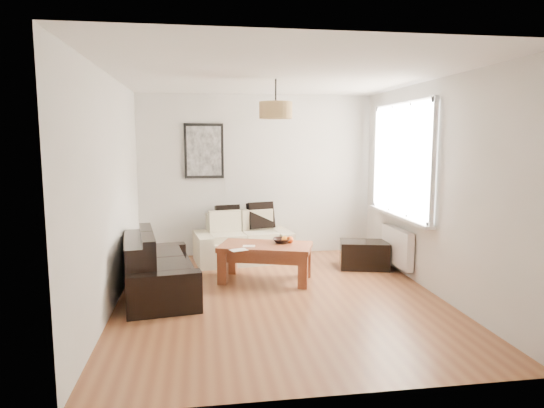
{
  "coord_description": "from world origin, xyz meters",
  "views": [
    {
      "loc": [
        -0.91,
        -5.43,
        1.88
      ],
      "look_at": [
        0.0,
        0.6,
        1.05
      ],
      "focal_mm": 31.3,
      "sensor_mm": 36.0,
      "label": 1
    }
  ],
  "objects": [
    {
      "name": "wall_back",
      "position": [
        0.0,
        2.25,
        1.3
      ],
      "size": [
        3.8,
        0.04,
        2.6
      ],
      "primitive_type": null,
      "color": "silver",
      "rests_on": "floor"
    },
    {
      "name": "poster",
      "position": [
        -0.85,
        2.22,
        1.7
      ],
      "size": [
        0.62,
        0.04,
        0.87
      ],
      "primitive_type": null,
      "color": "black",
      "rests_on": "wall_back"
    },
    {
      "name": "orange_a",
      "position": [
        0.27,
        0.79,
        0.53
      ],
      "size": [
        0.1,
        0.1,
        0.09
      ],
      "primitive_type": "sphere",
      "rotation": [
        0.0,
        0.0,
        0.26
      ],
      "color": "orange",
      "rests_on": "fruit_bowl"
    },
    {
      "name": "coffee_table",
      "position": [
        -0.07,
        0.7,
        0.25
      ],
      "size": [
        1.35,
        1.0,
        0.49
      ],
      "primitive_type": null,
      "rotation": [
        0.0,
        0.0,
        -0.32
      ],
      "color": "brown",
      "rests_on": "floor"
    },
    {
      "name": "cushion_right",
      "position": [
        0.02,
        1.96,
        0.68
      ],
      "size": [
        0.44,
        0.24,
        0.42
      ],
      "primitive_type": "cube",
      "rotation": [
        0.0,
        0.0,
        0.27
      ],
      "color": "black",
      "rests_on": "loveseat_cream"
    },
    {
      "name": "wall_left",
      "position": [
        -1.9,
        0.0,
        1.3
      ],
      "size": [
        0.04,
        4.5,
        2.6
      ],
      "primitive_type": null,
      "color": "silver",
      "rests_on": "floor"
    },
    {
      "name": "orange_c",
      "position": [
        0.21,
        0.81,
        0.53
      ],
      "size": [
        0.11,
        0.11,
        0.09
      ],
      "primitive_type": "sphere",
      "rotation": [
        0.0,
        0.0,
        0.27
      ],
      "color": "orange",
      "rests_on": "fruit_bowl"
    },
    {
      "name": "ceiling",
      "position": [
        0.0,
        0.0,
        2.6
      ],
      "size": [
        3.8,
        4.5,
        0.0
      ],
      "primitive_type": null,
      "color": "white",
      "rests_on": "floor"
    },
    {
      "name": "ottoman",
      "position": [
        1.45,
        1.1,
        0.2
      ],
      "size": [
        0.78,
        0.6,
        0.4
      ],
      "primitive_type": "cube",
      "rotation": [
        0.0,
        0.0,
        -0.24
      ],
      "color": "black",
      "rests_on": "floor"
    },
    {
      "name": "pendant_shade",
      "position": [
        0.0,
        0.3,
        2.23
      ],
      "size": [
        0.4,
        0.4,
        0.2
      ],
      "primitive_type": "cylinder",
      "color": "tan",
      "rests_on": "ceiling"
    },
    {
      "name": "wall_front",
      "position": [
        0.0,
        -2.25,
        1.3
      ],
      "size": [
        3.8,
        0.04,
        2.6
      ],
      "primitive_type": null,
      "color": "silver",
      "rests_on": "floor"
    },
    {
      "name": "papers",
      "position": [
        -0.45,
        0.42,
        0.5
      ],
      "size": [
        0.25,
        0.21,
        0.01
      ],
      "primitive_type": "cube",
      "rotation": [
        0.0,
        0.0,
        0.35
      ],
      "color": "white",
      "rests_on": "coffee_table"
    },
    {
      "name": "fruit_bowl",
      "position": [
        0.16,
        0.78,
        0.52
      ],
      "size": [
        0.3,
        0.3,
        0.06
      ],
      "primitive_type": "imported",
      "rotation": [
        0.0,
        0.0,
        -0.24
      ],
      "color": "black",
      "rests_on": "coffee_table"
    },
    {
      "name": "loveseat_cream",
      "position": [
        -0.28,
        1.78,
        0.36
      ],
      "size": [
        1.56,
        1.0,
        0.72
      ],
      "primitive_type": null,
      "rotation": [
        0.0,
        0.0,
        0.15
      ],
      "color": "beige",
      "rests_on": "floor"
    },
    {
      "name": "orange_b",
      "position": [
        0.27,
        0.77,
        0.53
      ],
      "size": [
        0.1,
        0.1,
        0.09
      ],
      "primitive_type": "sphere",
      "rotation": [
        0.0,
        0.0,
        -0.1
      ],
      "color": "#F35414",
      "rests_on": "fruit_bowl"
    },
    {
      "name": "window_bay",
      "position": [
        1.86,
        0.8,
        1.6
      ],
      "size": [
        0.14,
        1.9,
        1.6
      ],
      "primitive_type": null,
      "color": "white",
      "rests_on": "wall_right"
    },
    {
      "name": "radiator",
      "position": [
        1.82,
        0.8,
        0.38
      ],
      "size": [
        0.1,
        0.9,
        0.52
      ],
      "primitive_type": "cube",
      "color": "white",
      "rests_on": "wall_right"
    },
    {
      "name": "cushion_left",
      "position": [
        -0.5,
        1.96,
        0.67
      ],
      "size": [
        0.4,
        0.19,
        0.38
      ],
      "primitive_type": "cube",
      "rotation": [
        0.0,
        0.0,
        0.18
      ],
      "color": "black",
      "rests_on": "loveseat_cream"
    },
    {
      "name": "floor",
      "position": [
        0.0,
        0.0,
        0.0
      ],
      "size": [
        4.5,
        4.5,
        0.0
      ],
      "primitive_type": "plane",
      "color": "brown",
      "rests_on": "ground"
    },
    {
      "name": "sofa_leather",
      "position": [
        -1.43,
        0.33,
        0.35
      ],
      "size": [
        1.04,
        1.74,
        0.71
      ],
      "primitive_type": null,
      "rotation": [
        0.0,
        0.0,
        1.72
      ],
      "color": "black",
      "rests_on": "floor"
    },
    {
      "name": "wall_right",
      "position": [
        1.9,
        0.0,
        1.3
      ],
      "size": [
        0.04,
        4.5,
        2.6
      ],
      "primitive_type": null,
      "color": "silver",
      "rests_on": "floor"
    }
  ]
}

